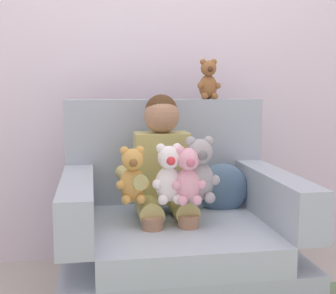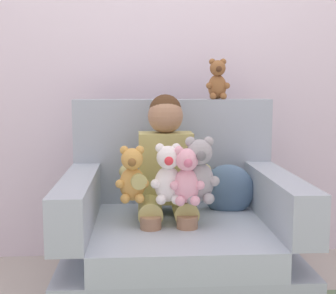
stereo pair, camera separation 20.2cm
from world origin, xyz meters
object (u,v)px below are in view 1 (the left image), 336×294
Objects in this scene: plush_white at (169,175)px; plush_pink at (188,177)px; armchair at (176,238)px; seated_child at (164,173)px; throw_pillow at (222,189)px; plush_grey at (200,171)px; plush_brown_on_backrest at (208,80)px; plush_honey at (133,176)px.

plush_pink is at bearing -36.63° from plush_white.
armchair is 1.27× the size of seated_child.
plush_pink is (0.08, -0.19, 0.02)m from seated_child.
plush_white is at bearing -140.90° from throw_pillow.
seated_child is 0.21m from plush_pink.
armchair reaches higher than throw_pillow.
plush_pink is at bearing -81.30° from armchair.
throw_pillow is at bearing 60.71° from plush_grey.
throw_pillow is at bearing 24.91° from armchair.
plush_brown_on_backrest is 0.59m from throw_pillow.
plush_honey is 0.76m from plush_brown_on_backrest.
seated_child is at bearing 106.54° from plush_pink.
armchair is at bearing 36.61° from plush_honey.
armchair is 4.19× the size of plush_honey.
plush_brown_on_backrest is at bearing 54.07° from plush_honey.
plush_honey is (-0.16, -0.13, 0.01)m from seated_child.
plush_honey is 0.24m from plush_pink.
throw_pillow is at bearing -78.48° from plush_brown_on_backrest.
armchair is 4.11× the size of plush_pink.
seated_child is at bearing 154.63° from armchair.
seated_child reaches higher than armchair.
seated_child reaches higher than plush_honey.
armchair is 0.36m from throw_pillow.
plush_brown_on_backrest is at bearing 54.34° from armchair.
seated_child is (-0.05, 0.03, 0.32)m from armchair.
plush_white is 0.43m from throw_pillow.
plush_grey is at bearing 4.15° from plush_honey.
throw_pillow is (0.32, 0.26, -0.13)m from plush_white.
plush_brown_on_backrest is (0.21, 0.50, 0.42)m from plush_pink.
throw_pillow is (0.24, 0.29, -0.13)m from plush_pink.
plush_grey is 1.35× the size of plush_brown_on_backrest.
armchair is at bearing -120.88° from plush_brown_on_backrest.
plush_honey reaches higher than throw_pillow.
plush_honey is at bearing -153.16° from armchair.
plush_pink is 0.68m from plush_brown_on_backrest.
seated_child reaches higher than throw_pillow.
armchair is 0.38m from plush_grey.
plush_honey is at bearing -179.95° from plush_grey.
throw_pillow is at bearing 35.55° from plush_honey.
plush_brown_on_backrest reaches higher than seated_child.
plush_grey reaches higher than plush_honey.
armchair is at bearing 92.84° from plush_pink.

